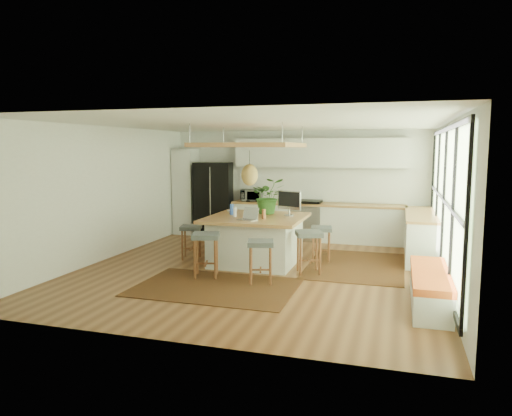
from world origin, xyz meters
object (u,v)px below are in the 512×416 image
(stool_near_right, at_px, (261,262))
(stool_right_back, at_px, (321,243))
(microwave, at_px, (252,194))
(stool_near_left, at_px, (206,257))
(island_plant, at_px, (268,200))
(fridge, at_px, (214,200))
(stool_left_side, at_px, (191,242))
(stool_right_front, at_px, (309,254))
(laptop, at_px, (247,214))
(monitor, at_px, (289,203))
(island, at_px, (256,240))

(stool_near_right, xyz_separation_m, stool_right_back, (0.72, 1.89, 0.00))
(microwave, bearing_deg, stool_near_left, -96.37)
(island_plant, bearing_deg, stool_right_back, 5.24)
(fridge, relative_size, stool_left_side, 2.76)
(stool_right_front, distance_m, stool_right_back, 1.03)
(stool_left_side, relative_size, laptop, 1.92)
(laptop, bearing_deg, microwave, 124.85)
(stool_right_back, bearing_deg, stool_right_front, -93.36)
(stool_near_right, xyz_separation_m, laptop, (-0.50, 0.82, 0.70))
(stool_near_right, distance_m, microwave, 4.27)
(stool_left_side, xyz_separation_m, laptop, (1.37, -0.47, 0.70))
(stool_near_right, bearing_deg, monitor, 86.13)
(monitor, bearing_deg, stool_near_right, -72.92)
(microwave, bearing_deg, stool_near_right, -82.40)
(fridge, distance_m, stool_near_left, 4.22)
(stool_near_left, xyz_separation_m, microwave, (-0.37, 3.88, 0.75))
(microwave, xyz_separation_m, island_plant, (1.03, -2.17, 0.11))
(stool_right_front, xyz_separation_m, microwave, (-2.06, 3.10, 0.75))
(stool_near_left, bearing_deg, island_plant, 68.80)
(stool_right_back, bearing_deg, monitor, -157.64)
(stool_near_right, bearing_deg, stool_near_left, 175.46)
(stool_near_right, relative_size, stool_left_side, 1.05)
(stool_near_right, distance_m, stool_right_front, 1.08)
(stool_right_front, bearing_deg, island, 157.06)
(laptop, bearing_deg, monitor, 71.86)
(stool_right_back, distance_m, island_plant, 1.39)
(island_plant, bearing_deg, fridge, 133.08)
(fridge, bearing_deg, island, -61.54)
(laptop, xyz_separation_m, microwave, (-0.90, 3.14, 0.06))
(island, height_order, laptop, laptop)
(monitor, height_order, island_plant, island_plant)
(island, xyz_separation_m, laptop, (-0.02, -0.52, 0.58))
(microwave, bearing_deg, stool_right_front, -68.27)
(monitor, bearing_deg, fridge, 158.04)
(stool_near_right, bearing_deg, island, 109.74)
(stool_right_front, xyz_separation_m, stool_left_side, (-2.53, 0.44, 0.00))
(stool_right_front, bearing_deg, fridge, 134.58)
(fridge, bearing_deg, stool_left_side, -85.79)
(stool_right_front, distance_m, stool_left_side, 2.56)
(stool_near_left, height_order, island_plant, island_plant)
(stool_near_right, relative_size, stool_right_front, 0.94)
(stool_right_front, bearing_deg, monitor, 125.32)
(monitor, relative_size, island_plant, 0.74)
(fridge, xyz_separation_m, microwave, (1.05, -0.05, 0.18))
(fridge, relative_size, island_plant, 2.59)
(island, bearing_deg, stool_right_front, -22.94)
(fridge, bearing_deg, stool_right_back, -41.79)
(fridge, height_order, stool_near_left, fridge)
(stool_near_left, relative_size, island_plant, 1.07)
(island, distance_m, microwave, 2.85)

